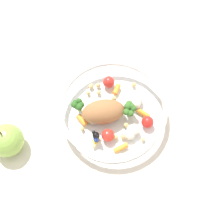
# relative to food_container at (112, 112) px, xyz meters

# --- Properties ---
(ground_plane) EXTENTS (2.40, 2.40, 0.00)m
(ground_plane) POSITION_rel_food_container_xyz_m (-0.01, -0.01, -0.03)
(ground_plane) COLOR silver
(food_container) EXTENTS (0.24, 0.24, 0.06)m
(food_container) POSITION_rel_food_container_xyz_m (0.00, 0.00, 0.00)
(food_container) COLOR white
(food_container) RESTS_ON ground_plane
(loose_apple) EXTENTS (0.07, 0.07, 0.08)m
(loose_apple) POSITION_rel_food_container_xyz_m (0.19, 0.14, 0.01)
(loose_apple) COLOR #8CB74C
(loose_apple) RESTS_ON ground_plane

